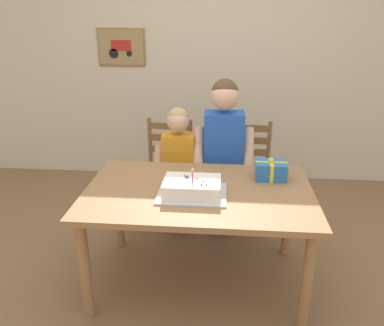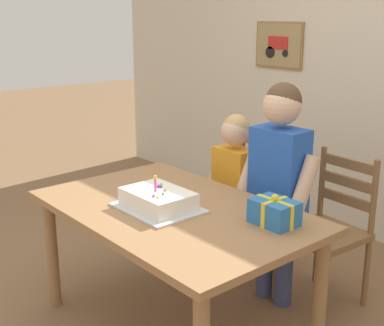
{
  "view_description": "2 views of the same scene",
  "coord_description": "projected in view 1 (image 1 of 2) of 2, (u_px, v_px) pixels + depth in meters",
  "views": [
    {
      "loc": [
        0.16,
        -2.34,
        1.84
      ],
      "look_at": [
        -0.06,
        0.16,
        0.85
      ],
      "focal_mm": 36.71,
      "sensor_mm": 36.0,
      "label": 1
    },
    {
      "loc": [
        2.03,
        -1.6,
        1.71
      ],
      "look_at": [
        -0.01,
        0.14,
        0.94
      ],
      "focal_mm": 48.79,
      "sensor_mm": 36.0,
      "label": 2
    }
  ],
  "objects": [
    {
      "name": "chair_right",
      "position": [
        246.0,
        174.0,
        3.48
      ],
      "size": [
        0.45,
        0.45,
        0.92
      ],
      "color": "brown",
      "rests_on": "ground"
    },
    {
      "name": "back_wall",
      "position": [
        212.0,
        62.0,
        4.21
      ],
      "size": [
        6.4,
        0.11,
        2.6
      ],
      "color": "beige",
      "rests_on": "ground"
    },
    {
      "name": "child_older",
      "position": [
        223.0,
        145.0,
        3.15
      ],
      "size": [
        0.49,
        0.28,
        1.34
      ],
      "color": "#38426B",
      "rests_on": "ground"
    },
    {
      "name": "chair_left",
      "position": [
        167.0,
        172.0,
        3.54
      ],
      "size": [
        0.46,
        0.46,
        0.92
      ],
      "color": "brown",
      "rests_on": "ground"
    },
    {
      "name": "ground_plane",
      "position": [
        198.0,
        280.0,
        2.85
      ],
      "size": [
        20.0,
        20.0,
        0.0
      ],
      "primitive_type": "plane",
      "color": "#846042"
    },
    {
      "name": "birthday_cake",
      "position": [
        192.0,
        188.0,
        2.5
      ],
      "size": [
        0.44,
        0.34,
        0.19
      ],
      "color": "silver",
      "rests_on": "dining_table"
    },
    {
      "name": "gift_box_red_large",
      "position": [
        271.0,
        170.0,
        2.74
      ],
      "size": [
        0.22,
        0.17,
        0.16
      ],
      "color": "#286BB7",
      "rests_on": "dining_table"
    },
    {
      "name": "child_younger",
      "position": [
        179.0,
        160.0,
        3.23
      ],
      "size": [
        0.4,
        0.23,
        1.11
      ],
      "color": "#38426B",
      "rests_on": "ground"
    },
    {
      "name": "dining_table",
      "position": [
        199.0,
        202.0,
        2.62
      ],
      "size": [
        1.5,
        0.95,
        0.72
      ],
      "color": "#9E7047",
      "rests_on": "ground"
    }
  ]
}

